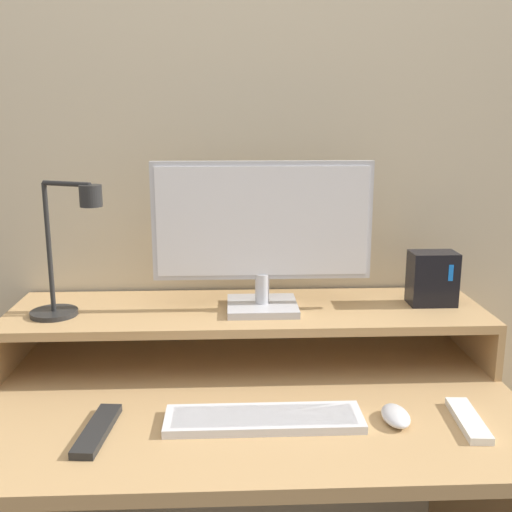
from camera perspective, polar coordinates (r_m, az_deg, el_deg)
The scene contains 10 objects.
wall_back at distance 1.69m, azimuth -1.08°, elevation 8.26°, with size 6.00×0.05×2.50m.
desk at distance 1.53m, azimuth -0.53°, elevation -20.58°, with size 1.22×0.74×0.77m.
monitor_shelf at distance 1.56m, azimuth -0.83°, elevation -5.66°, with size 1.22×0.33×0.14m.
monitor at distance 1.49m, azimuth 0.61°, elevation 2.42°, with size 0.55×0.17×0.38m.
desk_lamp at distance 1.50m, azimuth -17.54°, elevation -0.01°, with size 0.20×0.14×0.34m.
router_dock at distance 1.63m, azimuth 16.45°, elevation -2.05°, with size 0.12×0.08×0.14m.
keyboard at distance 1.29m, azimuth 0.76°, elevation -15.22°, with size 0.41×0.11×0.02m.
mouse at distance 1.32m, azimuth 13.16°, elevation -14.60°, with size 0.06×0.10×0.03m.
remote_control at distance 1.29m, azimuth -14.88°, elevation -15.74°, with size 0.07×0.20×0.02m.
remote_secondary at distance 1.36m, azimuth 19.56°, elevation -14.50°, with size 0.06×0.18×0.02m.
Camera 1 is at (-0.04, -0.90, 1.39)m, focal length 42.00 mm.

